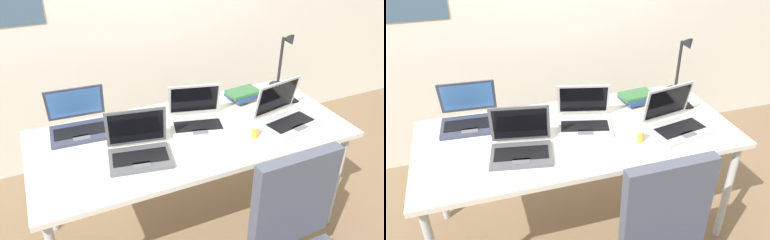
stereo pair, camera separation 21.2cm
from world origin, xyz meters
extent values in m
plane|color=#7A6047|center=(0.00, 0.00, 0.00)|extent=(12.00, 12.00, 0.00)
cube|color=silver|center=(0.00, 0.00, 0.72)|extent=(1.80, 0.80, 0.03)
cylinder|color=#B2B5BA|center=(0.84, -0.34, 0.35)|extent=(0.04, 0.04, 0.71)
cylinder|color=#B2B5BA|center=(-0.84, 0.34, 0.35)|extent=(0.04, 0.04, 0.71)
cylinder|color=#B2B5BA|center=(0.84, 0.34, 0.35)|extent=(0.04, 0.04, 0.71)
cylinder|color=black|center=(0.80, 0.31, 0.75)|extent=(0.12, 0.12, 0.02)
cylinder|color=black|center=(0.80, 0.31, 0.93)|extent=(0.02, 0.02, 0.34)
cylinder|color=black|center=(0.80, 0.27, 1.10)|extent=(0.01, 0.08, 0.01)
cone|color=black|center=(0.80, 0.23, 1.10)|extent=(0.07, 0.09, 0.09)
cube|color=#515459|center=(-0.35, -0.14, 0.75)|extent=(0.35, 0.27, 0.02)
cube|color=black|center=(-0.35, -0.14, 0.76)|extent=(0.29, 0.17, 0.00)
cube|color=#595B60|center=(-0.36, -0.21, 0.76)|extent=(0.10, 0.06, 0.00)
cube|color=#515459|center=(-0.33, -0.02, 0.87)|extent=(0.32, 0.09, 0.22)
cube|color=black|center=(-0.33, -0.03, 0.87)|extent=(0.28, 0.07, 0.18)
cube|color=#33384C|center=(-0.59, 0.24, 0.75)|extent=(0.34, 0.25, 0.02)
cube|color=black|center=(-0.59, 0.24, 0.76)|extent=(0.30, 0.14, 0.00)
cube|color=#595B60|center=(-0.59, 0.16, 0.76)|extent=(0.09, 0.06, 0.00)
cube|color=#33384C|center=(-0.58, 0.38, 0.87)|extent=(0.33, 0.09, 0.22)
cube|color=#3F72BF|center=(-0.58, 0.38, 0.87)|extent=(0.30, 0.08, 0.18)
cube|color=#B7BABC|center=(0.56, -0.17, 0.75)|extent=(0.36, 0.28, 0.02)
cube|color=black|center=(0.56, -0.17, 0.76)|extent=(0.30, 0.17, 0.00)
cube|color=#595B60|center=(0.57, -0.24, 0.76)|extent=(0.10, 0.06, 0.00)
cube|color=#B7BABC|center=(0.54, -0.04, 0.87)|extent=(0.33, 0.10, 0.22)
cube|color=black|center=(0.54, -0.04, 0.87)|extent=(0.29, 0.09, 0.18)
cube|color=#B7BABC|center=(0.05, 0.02, 0.75)|extent=(0.35, 0.28, 0.02)
cube|color=black|center=(0.05, 0.02, 0.76)|extent=(0.29, 0.18, 0.00)
cube|color=#595B60|center=(0.03, -0.05, 0.76)|extent=(0.10, 0.07, 0.00)
cube|color=#B7BABC|center=(0.08, 0.15, 0.86)|extent=(0.32, 0.13, 0.21)
cube|color=black|center=(0.08, 0.14, 0.87)|extent=(0.28, 0.11, 0.18)
ellipsoid|color=black|center=(-0.25, 0.29, 0.76)|extent=(0.07, 0.10, 0.03)
cube|color=black|center=(0.76, 0.12, 0.74)|extent=(0.07, 0.14, 0.01)
cylinder|color=gold|center=(0.30, -0.19, 0.77)|extent=(0.04, 0.04, 0.06)
cylinder|color=white|center=(0.30, -0.19, 0.81)|extent=(0.04, 0.04, 0.01)
cube|color=brown|center=(0.48, 0.23, 0.75)|extent=(0.17, 0.14, 0.02)
cube|color=navy|center=(0.47, 0.23, 0.77)|extent=(0.22, 0.19, 0.02)
cube|color=#336638|center=(0.47, 0.23, 0.80)|extent=(0.22, 0.15, 0.02)
cube|color=#474C5B|center=(0.20, -0.69, 0.73)|extent=(0.42, 0.06, 0.48)
camera|label=1|loc=(-0.74, -1.67, 1.90)|focal=35.37mm
camera|label=2|loc=(-0.54, -1.74, 1.90)|focal=35.37mm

